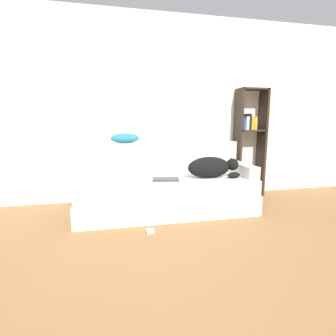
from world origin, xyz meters
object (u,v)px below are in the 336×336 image
object	(u,v)px
couch	(166,195)
laptop	(166,179)
power_adapter	(150,231)
dog	(212,167)
bookshelf	(250,136)
throw_pillow	(125,138)

from	to	relation	value
couch	laptop	world-z (taller)	laptop
couch	power_adapter	bearing A→B (deg)	-116.57
laptop	power_adapter	size ratio (longest dim) A/B	4.66
dog	bookshelf	size ratio (longest dim) A/B	0.41
couch	laptop	bearing A→B (deg)	-107.18
power_adapter	dog	bearing A→B (deg)	30.24
dog	throw_pillow	xyz separation A→B (m)	(-1.08, 0.47, 0.36)
laptop	dog	bearing A→B (deg)	11.21
throw_pillow	power_adapter	bearing A→B (deg)	-79.42
laptop	bookshelf	bearing A→B (deg)	34.03
couch	dog	world-z (taller)	dog
throw_pillow	power_adapter	distance (m)	1.38
couch	power_adapter	xyz separation A→B (m)	(-0.31, -0.62, -0.21)
dog	laptop	world-z (taller)	dog
dog	power_adapter	world-z (taller)	dog
couch	dog	distance (m)	0.70
power_adapter	couch	bearing A→B (deg)	63.43
couch	throw_pillow	world-z (taller)	throw_pillow
couch	laptop	distance (m)	0.26
bookshelf	power_adapter	world-z (taller)	bookshelf
dog	throw_pillow	bearing A→B (deg)	156.36
dog	bookshelf	distance (m)	1.13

